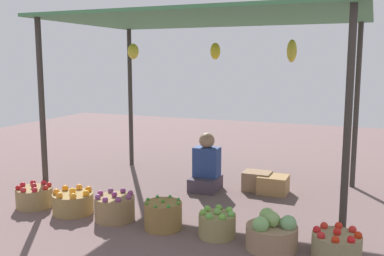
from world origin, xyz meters
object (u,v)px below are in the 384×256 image
object	(u,v)px
basket_green_apples	(217,224)
wooden_crate_near_vendor	(257,181)
basket_oranges	(73,202)
basket_purple_onions	(115,208)
vendor_person	(206,168)
wooden_crate_stacked_rear	(273,185)
basket_red_apples	(34,197)
basket_cabbages	(272,234)
basket_red_tomatoes	(336,245)
basket_green_chilies	(163,215)

from	to	relation	value
basket_green_apples	wooden_crate_near_vendor	bearing A→B (deg)	90.68
basket_oranges	basket_green_apples	distance (m)	1.76
basket_purple_onions	wooden_crate_near_vendor	bearing A→B (deg)	55.17
vendor_person	basket_purple_onions	size ratio (longest dim) A/B	1.78
basket_purple_onions	wooden_crate_stacked_rear	xyz separation A→B (m)	(1.41, 1.64, -0.02)
basket_red_apples	basket_oranges	xyz separation A→B (m)	(0.56, -0.00, -0.00)
basket_green_apples	wooden_crate_near_vendor	distance (m)	1.71
basket_purple_onions	wooden_crate_near_vendor	size ratio (longest dim) A/B	1.21
basket_cabbages	basket_red_tomatoes	bearing A→B (deg)	2.15
basket_purple_onions	wooden_crate_near_vendor	world-z (taller)	basket_purple_onions
wooden_crate_near_vendor	basket_red_apples	bearing A→B (deg)	-143.86
basket_cabbages	wooden_crate_stacked_rear	xyz separation A→B (m)	(-0.35, 1.73, -0.03)
basket_red_apples	basket_green_chilies	size ratio (longest dim) A/B	1.08
basket_green_apples	basket_cabbages	distance (m)	0.57
basket_oranges	wooden_crate_stacked_rear	world-z (taller)	basket_oranges
vendor_person	basket_red_tomatoes	xyz separation A→B (m)	(1.81, -1.53, -0.18)
basket_green_apples	basket_red_apples	bearing A→B (deg)	179.40
basket_green_chilies	wooden_crate_near_vendor	size ratio (longest dim) A/B	1.08
basket_red_apples	basket_oranges	world-z (taller)	basket_oranges
basket_purple_onions	basket_red_tomatoes	distance (m)	2.34
basket_green_apples	basket_cabbages	size ratio (longest dim) A/B	0.77
wooden_crate_stacked_rear	basket_cabbages	bearing A→B (deg)	-78.52
basket_cabbages	basket_red_apples	bearing A→B (deg)	178.01
basket_purple_onions	wooden_crate_stacked_rear	bearing A→B (deg)	49.33
basket_cabbages	basket_red_tomatoes	size ratio (longest dim) A/B	1.11
basket_red_apples	basket_oranges	size ratio (longest dim) A/B	0.92
basket_green_apples	basket_red_tomatoes	world-z (taller)	basket_green_apples
basket_oranges	basket_green_apples	world-z (taller)	basket_oranges
basket_oranges	wooden_crate_stacked_rear	size ratio (longest dim) A/B	1.23
vendor_person	basket_green_apples	xyz separation A→B (m)	(0.67, -1.48, -0.17)
basket_green_chilies	basket_red_tomatoes	xyz separation A→B (m)	(1.73, -0.04, -0.03)
basket_red_tomatoes	wooden_crate_near_vendor	size ratio (longest dim) A/B	1.20
wooden_crate_near_vendor	basket_purple_onions	bearing A→B (deg)	-124.83
basket_red_apples	basket_cabbages	xyz separation A→B (m)	(2.88, -0.10, 0.02)
wooden_crate_near_vendor	basket_oranges	bearing A→B (deg)	-135.90
vendor_person	basket_cabbages	world-z (taller)	vendor_person
basket_cabbages	wooden_crate_stacked_rear	world-z (taller)	basket_cabbages
basket_oranges	basket_purple_onions	xyz separation A→B (m)	(0.56, -0.01, 0.01)
basket_oranges	vendor_person	bearing A→B (deg)	53.15
basket_green_apples	wooden_crate_stacked_rear	bearing A→B (deg)	82.71
basket_red_apples	basket_green_apples	xyz separation A→B (m)	(2.32, -0.02, -0.00)
wooden_crate_stacked_rear	basket_purple_onions	bearing A→B (deg)	-130.67
basket_oranges	basket_red_tomatoes	size ratio (longest dim) A/B	1.06
basket_cabbages	basket_red_tomatoes	xyz separation A→B (m)	(0.58, 0.02, -0.03)
vendor_person	wooden_crate_stacked_rear	world-z (taller)	vendor_person
basket_oranges	wooden_crate_near_vendor	size ratio (longest dim) A/B	1.27
basket_red_apples	basket_green_chilies	bearing A→B (deg)	-1.27
vendor_person	basket_red_tomatoes	world-z (taller)	vendor_person
basket_cabbages	wooden_crate_near_vendor	xyz separation A→B (m)	(-0.58, 1.78, -0.02)
basket_green_chilies	basket_green_apples	bearing A→B (deg)	1.38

